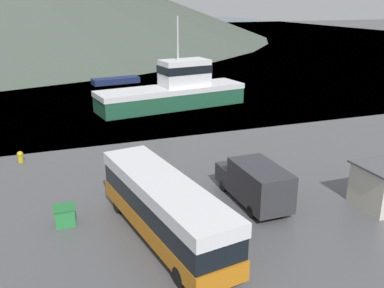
{
  "coord_description": "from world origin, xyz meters",
  "views": [
    {
      "loc": [
        -7.17,
        -8.62,
        11.34
      ],
      "look_at": [
        2.33,
        17.19,
        2.0
      ],
      "focal_mm": 40.0,
      "sensor_mm": 36.0,
      "label": 1
    }
  ],
  "objects_px": {
    "fishing_boat": "(174,90)",
    "small_boat": "(116,81)",
    "storage_bin": "(65,215)",
    "tour_bus": "(164,206)",
    "delivery_van": "(255,182)"
  },
  "relations": [
    {
      "from": "fishing_boat",
      "to": "small_boat",
      "type": "distance_m",
      "value": 16.45
    },
    {
      "from": "fishing_boat",
      "to": "storage_bin",
      "type": "relative_size",
      "value": 15.33
    },
    {
      "from": "small_boat",
      "to": "tour_bus",
      "type": "bearing_deg",
      "value": 165.15
    },
    {
      "from": "fishing_boat",
      "to": "storage_bin",
      "type": "distance_m",
      "value": 26.61
    },
    {
      "from": "fishing_boat",
      "to": "tour_bus",
      "type": "bearing_deg",
      "value": 152.49
    },
    {
      "from": "delivery_van",
      "to": "fishing_boat",
      "type": "xyz_separation_m",
      "value": [
        2.92,
        24.07,
        0.57
      ]
    },
    {
      "from": "delivery_van",
      "to": "small_boat",
      "type": "bearing_deg",
      "value": 90.5
    },
    {
      "from": "tour_bus",
      "to": "small_boat",
      "type": "distance_m",
      "value": 42.33
    },
    {
      "from": "fishing_boat",
      "to": "delivery_van",
      "type": "bearing_deg",
      "value": 164.6
    },
    {
      "from": "small_boat",
      "to": "fishing_boat",
      "type": "bearing_deg",
      "value": -175.0
    },
    {
      "from": "tour_bus",
      "to": "storage_bin",
      "type": "bearing_deg",
      "value": 137.04
    },
    {
      "from": "delivery_van",
      "to": "storage_bin",
      "type": "distance_m",
      "value": 10.7
    },
    {
      "from": "delivery_van",
      "to": "small_boat",
      "type": "relative_size",
      "value": 0.87
    },
    {
      "from": "tour_bus",
      "to": "small_boat",
      "type": "height_order",
      "value": "tour_bus"
    },
    {
      "from": "tour_bus",
      "to": "storage_bin",
      "type": "height_order",
      "value": "tour_bus"
    }
  ]
}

